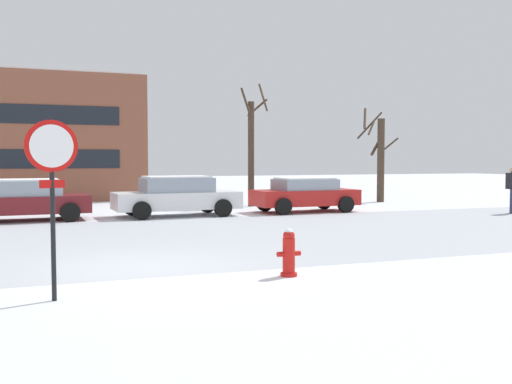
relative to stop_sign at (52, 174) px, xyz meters
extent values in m
plane|color=white|center=(1.68, 2.12, -1.85)|extent=(120.00, 120.00, 0.00)
cube|color=#B7BCC4|center=(1.68, 6.06, -1.85)|extent=(80.00, 9.88, 0.00)
cylinder|color=black|center=(0.00, 0.00, -0.75)|extent=(0.07, 0.15, 2.21)
cylinder|color=red|center=(0.00, 0.00, 0.41)|extent=(0.75, 0.16, 0.76)
cylinder|color=white|center=(0.00, -0.01, 0.41)|extent=(0.62, 0.14, 0.62)
cube|color=red|center=(0.00, 0.00, -0.14)|extent=(0.36, 0.09, 0.12)
cylinder|color=white|center=(0.00, 0.01, 0.46)|extent=(0.41, 0.10, 0.42)
cylinder|color=red|center=(3.95, 0.42, -1.82)|extent=(0.30, 0.30, 0.06)
cylinder|color=red|center=(3.95, 0.42, -1.48)|extent=(0.22, 0.22, 0.61)
sphere|color=red|center=(3.95, 0.42, -1.13)|extent=(0.21, 0.21, 0.21)
cylinder|color=red|center=(3.79, 0.42, -1.45)|extent=(0.12, 0.09, 0.09)
cylinder|color=red|center=(4.11, 0.42, -1.45)|extent=(0.12, 0.09, 0.09)
sphere|color=white|center=(3.95, 0.42, -1.08)|extent=(0.15, 0.15, 0.15)
cube|color=maroon|center=(-0.46, 12.25, -1.29)|extent=(4.14, 1.99, 0.58)
cube|color=#8C99A8|center=(-0.46, 12.25, -0.75)|extent=(2.30, 1.79, 0.50)
cube|color=white|center=(-0.46, 12.25, -0.47)|extent=(2.09, 1.65, 0.06)
cylinder|color=black|center=(0.84, 13.25, -1.53)|extent=(0.65, 0.24, 0.64)
cylinder|color=black|center=(0.89, 11.33, -1.53)|extent=(0.65, 0.24, 0.64)
cube|color=white|center=(4.66, 12.07, -1.27)|extent=(4.56, 1.93, 0.62)
cube|color=#8C99A8|center=(4.66, 12.07, -0.71)|extent=(2.53, 1.73, 0.52)
cube|color=white|center=(4.66, 12.07, -0.42)|extent=(2.30, 1.59, 0.06)
cylinder|color=black|center=(6.10, 13.03, -1.53)|extent=(0.65, 0.24, 0.64)
cylinder|color=black|center=(6.15, 11.19, -1.53)|extent=(0.65, 0.24, 0.64)
cylinder|color=black|center=(3.17, 12.95, -1.53)|extent=(0.65, 0.24, 0.64)
cylinder|color=black|center=(3.22, 11.11, -1.53)|extent=(0.65, 0.24, 0.64)
cube|color=red|center=(9.78, 11.98, -1.28)|extent=(4.18, 1.83, 0.61)
cube|color=#8C99A8|center=(9.78, 11.98, -0.77)|extent=(2.32, 1.64, 0.42)
cube|color=white|center=(9.78, 11.98, -0.53)|extent=(2.11, 1.52, 0.06)
cylinder|color=black|center=(11.09, 12.89, -1.53)|extent=(0.65, 0.24, 0.64)
cylinder|color=black|center=(11.14, 11.14, -1.53)|extent=(0.65, 0.24, 0.64)
cylinder|color=black|center=(8.41, 12.81, -1.53)|extent=(0.65, 0.24, 0.64)
cylinder|color=black|center=(8.46, 11.06, -1.53)|extent=(0.65, 0.24, 0.64)
cylinder|color=#2D334C|center=(16.79, 8.44, -1.38)|extent=(0.14, 0.14, 0.93)
cylinder|color=#2D334C|center=(17.03, 8.68, -1.38)|extent=(0.14, 0.14, 0.93)
cube|color=black|center=(16.91, 8.56, -0.61)|extent=(0.36, 0.45, 0.62)
cylinder|color=#423326|center=(15.60, 15.65, 0.17)|extent=(0.35, 0.35, 4.04)
cylinder|color=#423326|center=(15.27, 16.01, 1.76)|extent=(0.82, 0.76, 0.76)
cylinder|color=#423326|center=(14.94, 16.07, 2.21)|extent=(0.97, 1.44, 1.14)
cylinder|color=#423326|center=(15.59, 15.98, 0.94)|extent=(0.77, 0.17, 1.10)
cylinder|color=#423326|center=(16.16, 15.71, 0.94)|extent=(0.21, 1.17, 0.65)
cylinder|color=#423326|center=(15.44, 16.43, 1.90)|extent=(1.62, 0.43, 1.39)
cylinder|color=#423326|center=(8.77, 15.35, 0.45)|extent=(0.28, 0.28, 4.60)
cylinder|color=#423326|center=(8.48, 15.28, 2.79)|extent=(0.26, 0.70, 1.13)
cylinder|color=#423326|center=(9.20, 15.00, 2.89)|extent=(0.81, 0.96, 1.09)
cylinder|color=#423326|center=(9.18, 15.65, 2.52)|extent=(0.70, 0.91, 0.76)
cube|color=brown|center=(-1.80, 26.21, 1.29)|extent=(14.01, 11.16, 6.28)
cube|color=white|center=(-1.80, 26.21, 4.48)|extent=(13.73, 10.94, 0.10)
camera|label=1|loc=(-0.28, -9.08, 0.21)|focal=41.56mm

